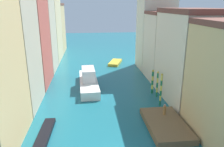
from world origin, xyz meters
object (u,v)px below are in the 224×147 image
mooring_pole_1 (157,84)px  vaporetto_white (89,81)px  motorboat_0 (115,63)px  waterfront_dock (166,125)px  person_on_dock (165,110)px  mooring_pole_2 (152,81)px  mooring_pole_0 (161,89)px  gondola_black (40,145)px

mooring_pole_1 → vaporetto_white: (-10.78, 5.49, -0.97)m
vaporetto_white → motorboat_0: size_ratio=1.92×
motorboat_0 → waterfront_dock: bearing=-85.6°
person_on_dock → mooring_pole_2: mooring_pole_2 is taller
waterfront_dock → mooring_pole_0: 6.47m
person_on_dock → gondola_black: bearing=-163.9°
mooring_pole_0 → waterfront_dock: bearing=-101.6°
waterfront_dock → vaporetto_white: (-9.08, 14.64, 0.82)m
mooring_pole_0 → person_on_dock: bearing=-101.2°
motorboat_0 → mooring_pole_1: bearing=-79.3°
person_on_dock → mooring_pole_1: size_ratio=0.33×
waterfront_dock → mooring_pole_2: (1.37, 10.68, 1.72)m
waterfront_dock → gondola_black: waterfront_dock is taller
person_on_dock → gondola_black: 15.23m
mooring_pole_0 → mooring_pole_1: 3.22m
mooring_pole_1 → gondola_black: bearing=-144.0°
gondola_black → mooring_pole_0: bearing=28.5°
waterfront_dock → mooring_pole_0: size_ratio=1.63×
person_on_dock → mooring_pole_0: (0.82, 4.15, 1.10)m
mooring_pole_0 → mooring_pole_2: mooring_pole_0 is taller
mooring_pole_1 → mooring_pole_2: mooring_pole_1 is taller
mooring_pole_0 → mooring_pole_1: (0.46, 3.17, -0.33)m
mooring_pole_0 → vaporetto_white: bearing=140.0°
vaporetto_white → motorboat_0: bearing=67.0°
person_on_dock → motorboat_0: (-2.76, 28.67, -1.08)m
mooring_pole_2 → vaporetto_white: bearing=159.2°
mooring_pole_0 → vaporetto_white: mooring_pole_0 is taller
mooring_pole_2 → vaporetto_white: (-10.45, 3.97, -0.90)m
waterfront_dock → gondola_black: 14.38m
mooring_pole_2 → motorboat_0: bearing=100.6°
person_on_dock → vaporetto_white: bearing=126.5°
gondola_black → motorboat_0: motorboat_0 is taller
mooring_pole_1 → motorboat_0: 21.81m
person_on_dock → vaporetto_white: size_ratio=0.11×
gondola_black → waterfront_dock: bearing=9.6°
mooring_pole_2 → person_on_dock: bearing=-96.2°
person_on_dock → mooring_pole_1: bearing=80.1°
person_on_dock → mooring_pole_2: (0.96, 8.84, 0.70)m
vaporetto_white → mooring_pole_1: bearing=-27.0°
mooring_pole_0 → mooring_pole_2: bearing=88.3°
waterfront_dock → vaporetto_white: 17.25m
motorboat_0 → vaporetto_white: bearing=-113.0°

